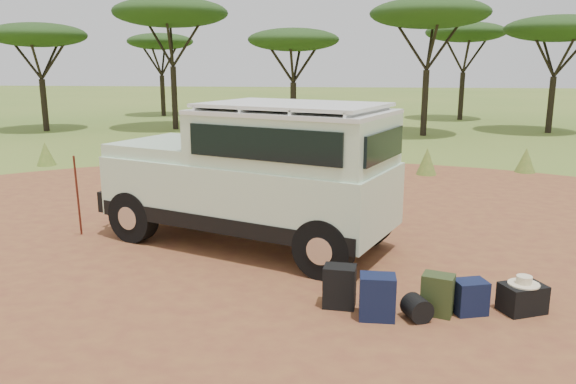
# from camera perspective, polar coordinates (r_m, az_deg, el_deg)

# --- Properties ---
(ground) EXTENTS (140.00, 140.00, 0.00)m
(ground) POSITION_cam_1_polar(r_m,az_deg,el_deg) (8.88, 0.97, -8.31)
(ground) COLOR #54782A
(ground) RESTS_ON ground
(dirt_clearing) EXTENTS (23.00, 23.00, 0.01)m
(dirt_clearing) POSITION_cam_1_polar(r_m,az_deg,el_deg) (8.88, 0.97, -8.29)
(dirt_clearing) COLOR brown
(dirt_clearing) RESTS_ON ground
(grass_fringe) EXTENTS (36.60, 1.60, 0.90)m
(grass_fringe) POSITION_cam_1_polar(r_m,az_deg,el_deg) (17.16, 4.21, 3.47)
(grass_fringe) COLOR #54782A
(grass_fringe) RESTS_ON ground
(acacia_treeline) EXTENTS (46.70, 13.20, 6.26)m
(acacia_treeline) POSITION_cam_1_polar(r_m,az_deg,el_deg) (28.10, 6.74, 16.25)
(acacia_treeline) COLOR black
(acacia_treeline) RESTS_ON ground
(safari_vehicle) EXTENTS (5.64, 3.87, 2.58)m
(safari_vehicle) POSITION_cam_1_polar(r_m,az_deg,el_deg) (9.96, -3.24, 1.48)
(safari_vehicle) COLOR silver
(safari_vehicle) RESTS_ON ground
(walking_staff) EXTENTS (0.18, 0.36, 1.59)m
(walking_staff) POSITION_cam_1_polar(r_m,az_deg,el_deg) (11.17, -20.58, -0.42)
(walking_staff) COLOR maroon
(walking_staff) RESTS_ON ground
(backpack_black) EXTENTS (0.45, 0.35, 0.58)m
(backpack_black) POSITION_cam_1_polar(r_m,az_deg,el_deg) (7.68, 5.26, -9.55)
(backpack_black) COLOR black
(backpack_black) RESTS_ON ground
(backpack_navy) EXTENTS (0.45, 0.32, 0.59)m
(backpack_navy) POSITION_cam_1_polar(r_m,az_deg,el_deg) (7.40, 9.05, -10.52)
(backpack_navy) COLOR #131B3C
(backpack_navy) RESTS_ON ground
(backpack_olive) EXTENTS (0.47, 0.40, 0.55)m
(backpack_olive) POSITION_cam_1_polar(r_m,az_deg,el_deg) (7.69, 14.95, -10.05)
(backpack_olive) COLOR #35441F
(backpack_olive) RESTS_ON ground
(duffel_navy) EXTENTS (0.48, 0.41, 0.46)m
(duffel_navy) POSITION_cam_1_polar(r_m,az_deg,el_deg) (7.85, 18.00, -10.13)
(duffel_navy) COLOR #131B3C
(duffel_navy) RESTS_ON ground
(hard_case) EXTENTS (0.66, 0.58, 0.39)m
(hard_case) POSITION_cam_1_polar(r_m,az_deg,el_deg) (8.15, 22.71, -9.93)
(hard_case) COLOR black
(hard_case) RESTS_ON ground
(stuff_sack) EXTENTS (0.42, 0.42, 0.32)m
(stuff_sack) POSITION_cam_1_polar(r_m,az_deg,el_deg) (7.52, 12.96, -11.44)
(stuff_sack) COLOR black
(stuff_sack) RESTS_ON ground
(safari_hat) EXTENTS (0.40, 0.40, 0.12)m
(safari_hat) POSITION_cam_1_polar(r_m,az_deg,el_deg) (8.06, 22.85, -8.37)
(safari_hat) COLOR beige
(safari_hat) RESTS_ON hard_case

